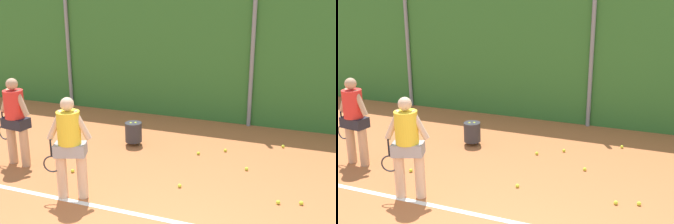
# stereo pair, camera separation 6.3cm
# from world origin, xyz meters

# --- Properties ---
(ground_plane) EXTENTS (27.19, 27.19, 0.00)m
(ground_plane) POSITION_xyz_m (0.00, 1.88, 0.00)
(ground_plane) COLOR #B76638
(hedge_fence_backdrop) EXTENTS (17.67, 0.25, 3.16)m
(hedge_fence_backdrop) POSITION_xyz_m (0.00, 6.39, 1.58)
(hedge_fence_backdrop) COLOR #33702D
(hedge_fence_backdrop) RESTS_ON ground_plane
(fence_post_left) EXTENTS (0.10, 0.10, 3.50)m
(fence_post_left) POSITION_xyz_m (-5.10, 6.21, 1.75)
(fence_post_left) COLOR gray
(fence_post_left) RESTS_ON ground_plane
(fence_post_center) EXTENTS (0.10, 0.10, 3.50)m
(fence_post_center) POSITION_xyz_m (0.00, 6.21, 1.75)
(fence_post_center) COLOR gray
(fence_post_center) RESTS_ON ground_plane
(court_baseline_paint) EXTENTS (12.91, 0.10, 0.01)m
(court_baseline_paint) POSITION_xyz_m (0.00, 1.38, 0.00)
(court_baseline_paint) COLOR white
(court_baseline_paint) RESTS_ON ground_plane
(player_foreground_near) EXTENTS (0.73, 0.44, 1.68)m
(player_foreground_near) POSITION_xyz_m (-1.97, 1.50, 0.94)
(player_foreground_near) COLOR beige
(player_foreground_near) RESTS_ON ground_plane
(player_midcourt) EXTENTS (0.79, 0.36, 1.69)m
(player_midcourt) POSITION_xyz_m (-3.67, 2.28, 0.95)
(player_midcourt) COLOR tan
(player_midcourt) RESTS_ON ground_plane
(ball_hopper) EXTENTS (0.36, 0.36, 0.51)m
(ball_hopper) POSITION_xyz_m (-2.08, 4.01, 0.29)
(ball_hopper) COLOR #2D2D33
(ball_hopper) RESTS_ON ground_plane
(tennis_ball_0) EXTENTS (0.07, 0.07, 0.07)m
(tennis_ball_0) POSITION_xyz_m (0.97, 4.98, 0.03)
(tennis_ball_0) COLOR #CCDB33
(tennis_ball_0) RESTS_ON ground_plane
(tennis_ball_1) EXTENTS (0.07, 0.07, 0.07)m
(tennis_ball_1) POSITION_xyz_m (1.51, 2.57, 0.03)
(tennis_ball_1) COLOR #CCDB33
(tennis_ball_1) RESTS_ON ground_plane
(tennis_ball_3) EXTENTS (0.07, 0.07, 0.07)m
(tennis_ball_3) POSITION_xyz_m (-0.12, 4.32, 0.03)
(tennis_ball_3) COLOR #CCDB33
(tennis_ball_3) RESTS_ON ground_plane
(tennis_ball_4) EXTENTS (0.07, 0.07, 0.07)m
(tennis_ball_4) POSITION_xyz_m (-2.51, 2.31, 0.03)
(tennis_ball_4) COLOR #CCDB33
(tennis_ball_4) RESTS_ON ground_plane
(tennis_ball_6) EXTENTS (0.07, 0.07, 0.07)m
(tennis_ball_6) POSITION_xyz_m (-0.60, 3.96, 0.03)
(tennis_ball_6) COLOR #CCDB33
(tennis_ball_6) RESTS_ON ground_plane
(tennis_ball_7) EXTENTS (0.07, 0.07, 0.07)m
(tennis_ball_7) POSITION_xyz_m (0.46, 3.55, 0.03)
(tennis_ball_7) COLOR #CCDB33
(tennis_ball_7) RESTS_ON ground_plane
(tennis_ball_10) EXTENTS (0.07, 0.07, 0.07)m
(tennis_ball_10) POSITION_xyz_m (1.17, 2.47, 0.03)
(tennis_ball_10) COLOR #CCDB33
(tennis_ball_10) RESTS_ON ground_plane
(tennis_ball_11) EXTENTS (0.07, 0.07, 0.07)m
(tennis_ball_11) POSITION_xyz_m (-0.47, 2.45, 0.03)
(tennis_ball_11) COLOR #CCDB33
(tennis_ball_11) RESTS_ON ground_plane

